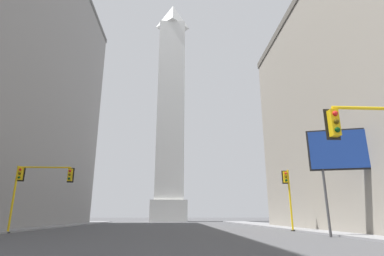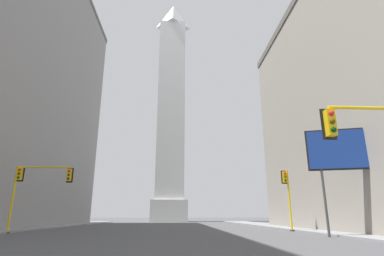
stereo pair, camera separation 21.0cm
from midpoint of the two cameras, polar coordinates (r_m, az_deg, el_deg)
name	(u,v)px [view 2 (the right image)]	position (r m, az deg, el deg)	size (l,w,h in m)	color
sidewalk_right	(323,231)	(31.93, 23.93, -17.45)	(5.00, 87.30, 0.15)	gray
obelisk	(171,107)	(80.27, -3.87, 4.10)	(8.69, 8.69, 61.19)	silver
traffic_light_mid_right	(287,190)	(31.57, 17.88, -11.19)	(0.78, 0.50, 5.83)	yellow
traffic_light_mid_left	(35,181)	(30.42, -27.60, -8.99)	(5.11, 0.50, 5.71)	yellow
billboard_sign	(346,152)	(24.72, 27.45, -4.01)	(5.22, 1.71, 7.67)	#3F3F42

